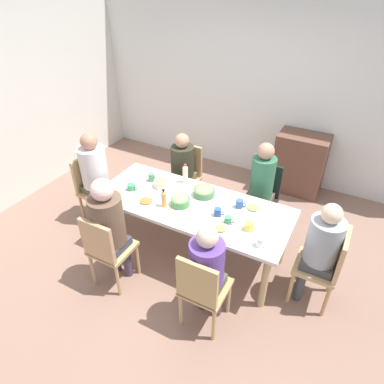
{
  "coord_description": "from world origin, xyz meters",
  "views": [
    {
      "loc": [
        1.39,
        -2.6,
        2.89
      ],
      "look_at": [
        0.0,
        0.0,
        0.88
      ],
      "focal_mm": 31.59,
      "sensor_mm": 36.0,
      "label": 1
    }
  ],
  "objects_px": {
    "person_3": "(321,246)",
    "cup_5": "(218,212)",
    "person_1": "(95,171)",
    "bottle_1": "(185,174)",
    "person_4": "(109,223)",
    "chair_5": "(202,288)",
    "side_cabinet": "(299,164)",
    "chair_3": "(326,264)",
    "cup_2": "(152,177)",
    "bowl_0": "(204,192)",
    "plate_0": "(220,229)",
    "plate_2": "(146,202)",
    "plate_1": "(253,208)",
    "bowl_1": "(181,201)",
    "chair_0": "(186,174)",
    "chair_2": "(262,195)",
    "dining_table": "(192,209)",
    "chair_1": "(93,185)",
    "person_0": "(182,166)",
    "cup_1": "(261,242)",
    "person_5": "(207,267)",
    "cup_3": "(131,187)",
    "person_2": "(261,183)",
    "cup_6": "(249,226)",
    "chair_4": "(107,248)",
    "cup_4": "(240,204)",
    "cup_0": "(228,220)"
  },
  "relations": [
    {
      "from": "person_3",
      "to": "cup_5",
      "type": "distance_m",
      "value": 1.03
    },
    {
      "from": "person_1",
      "to": "bottle_1",
      "type": "height_order",
      "value": "person_1"
    },
    {
      "from": "person_4",
      "to": "chair_5",
      "type": "height_order",
      "value": "person_4"
    },
    {
      "from": "side_cabinet",
      "to": "chair_3",
      "type": "bearing_deg",
      "value": -69.95
    },
    {
      "from": "cup_2",
      "to": "cup_5",
      "type": "relative_size",
      "value": 1.06
    },
    {
      "from": "bowl_0",
      "to": "plate_0",
      "type": "bearing_deg",
      "value": -48.86
    },
    {
      "from": "plate_0",
      "to": "plate_2",
      "type": "height_order",
      "value": "same"
    },
    {
      "from": "plate_1",
      "to": "bowl_1",
      "type": "bearing_deg",
      "value": -158.34
    },
    {
      "from": "person_1",
      "to": "plate_0",
      "type": "height_order",
      "value": "person_1"
    },
    {
      "from": "chair_0",
      "to": "bowl_1",
      "type": "height_order",
      "value": "chair_0"
    },
    {
      "from": "chair_2",
      "to": "plate_0",
      "type": "relative_size",
      "value": 4.47
    },
    {
      "from": "person_4",
      "to": "chair_5",
      "type": "relative_size",
      "value": 1.42
    },
    {
      "from": "dining_table",
      "to": "cup_2",
      "type": "height_order",
      "value": "cup_2"
    },
    {
      "from": "chair_1",
      "to": "side_cabinet",
      "type": "height_order",
      "value": "same"
    },
    {
      "from": "person_0",
      "to": "cup_1",
      "type": "xyz_separation_m",
      "value": [
        1.4,
        -1.01,
        0.09
      ]
    },
    {
      "from": "side_cabinet",
      "to": "person_5",
      "type": "bearing_deg",
      "value": -94.47
    },
    {
      "from": "person_3",
      "to": "bowl_1",
      "type": "bearing_deg",
      "value": -176.97
    },
    {
      "from": "side_cabinet",
      "to": "cup_3",
      "type": "bearing_deg",
      "value": -126.16
    },
    {
      "from": "plate_2",
      "to": "cup_5",
      "type": "xyz_separation_m",
      "value": [
        0.78,
        0.16,
        0.03
      ]
    },
    {
      "from": "person_2",
      "to": "cup_3",
      "type": "xyz_separation_m",
      "value": [
        -1.28,
        -0.82,
        0.03
      ]
    },
    {
      "from": "person_5",
      "to": "cup_1",
      "type": "bearing_deg",
      "value": 53.18
    },
    {
      "from": "plate_0",
      "to": "person_4",
      "type": "bearing_deg",
      "value": -154.86
    },
    {
      "from": "person_0",
      "to": "person_4",
      "type": "xyz_separation_m",
      "value": [
        0.0,
        -1.46,
        0.09
      ]
    },
    {
      "from": "cup_1",
      "to": "cup_6",
      "type": "relative_size",
      "value": 0.93
    },
    {
      "from": "chair_4",
      "to": "person_4",
      "type": "distance_m",
      "value": 0.27
    },
    {
      "from": "person_3",
      "to": "cup_6",
      "type": "bearing_deg",
      "value": -170.07
    },
    {
      "from": "cup_4",
      "to": "cup_6",
      "type": "bearing_deg",
      "value": -54.07
    },
    {
      "from": "cup_4",
      "to": "side_cabinet",
      "type": "height_order",
      "value": "side_cabinet"
    },
    {
      "from": "plate_0",
      "to": "plate_1",
      "type": "distance_m",
      "value": 0.5
    },
    {
      "from": "cup_2",
      "to": "plate_0",
      "type": "bearing_deg",
      "value": -22.02
    },
    {
      "from": "person_0",
      "to": "person_2",
      "type": "relative_size",
      "value": 0.9
    },
    {
      "from": "person_1",
      "to": "bowl_0",
      "type": "height_order",
      "value": "person_1"
    },
    {
      "from": "person_0",
      "to": "cup_4",
      "type": "height_order",
      "value": "person_0"
    },
    {
      "from": "bowl_0",
      "to": "cup_2",
      "type": "height_order",
      "value": "cup_2"
    },
    {
      "from": "person_2",
      "to": "cup_3",
      "type": "relative_size",
      "value": 9.96
    },
    {
      "from": "chair_5",
      "to": "bowl_1",
      "type": "bearing_deg",
      "value": 130.64
    },
    {
      "from": "plate_2",
      "to": "bowl_0",
      "type": "relative_size",
      "value": 1.09
    },
    {
      "from": "chair_5",
      "to": "cup_1",
      "type": "bearing_deg",
      "value": 58.18
    },
    {
      "from": "chair_3",
      "to": "cup_3",
      "type": "distance_m",
      "value": 2.21
    },
    {
      "from": "plate_0",
      "to": "cup_5",
      "type": "distance_m",
      "value": 0.24
    },
    {
      "from": "plate_0",
      "to": "side_cabinet",
      "type": "distance_m",
      "value": 2.24
    },
    {
      "from": "person_0",
      "to": "chair_4",
      "type": "height_order",
      "value": "person_0"
    },
    {
      "from": "cup_0",
      "to": "cup_3",
      "type": "distance_m",
      "value": 1.21
    },
    {
      "from": "chair_0",
      "to": "person_2",
      "type": "bearing_deg",
      "value": -4.84
    },
    {
      "from": "person_5",
      "to": "cup_1",
      "type": "xyz_separation_m",
      "value": [
        0.33,
        0.44,
        0.08
      ]
    },
    {
      "from": "chair_4",
      "to": "cup_1",
      "type": "relative_size",
      "value": 7.84
    },
    {
      "from": "dining_table",
      "to": "chair_3",
      "type": "distance_m",
      "value": 1.46
    },
    {
      "from": "chair_4",
      "to": "bowl_1",
      "type": "xyz_separation_m",
      "value": [
        0.44,
        0.74,
        0.26
      ]
    },
    {
      "from": "chair_2",
      "to": "person_2",
      "type": "height_order",
      "value": "person_2"
    },
    {
      "from": "chair_0",
      "to": "person_2",
      "type": "relative_size",
      "value": 0.72
    }
  ]
}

